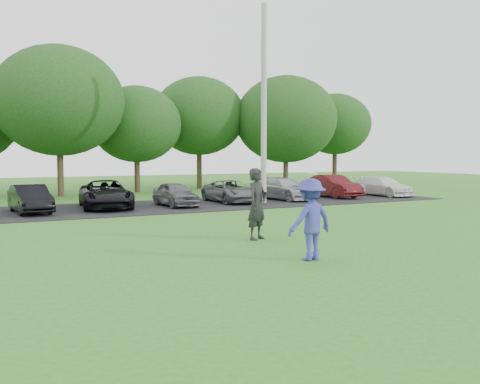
{
  "coord_description": "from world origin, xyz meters",
  "views": [
    {
      "loc": [
        -7.52,
        -10.42,
        2.41
      ],
      "look_at": [
        0.0,
        3.5,
        1.3
      ],
      "focal_mm": 40.0,
      "sensor_mm": 36.0,
      "label": 1
    }
  ],
  "objects": [
    {
      "name": "ground",
      "position": [
        0.0,
        0.0,
        0.0
      ],
      "size": [
        100.0,
        100.0,
        0.0
      ],
      "primitive_type": "plane",
      "color": "#316A1E",
      "rests_on": "ground"
    },
    {
      "name": "parking_lot",
      "position": [
        0.0,
        13.0,
        0.01
      ],
      "size": [
        32.0,
        6.5,
        0.03
      ],
      "primitive_type": "cube",
      "color": "black",
      "rests_on": "ground"
    },
    {
      "name": "utility_pole",
      "position": [
        6.1,
        12.31,
        4.88
      ],
      "size": [
        0.28,
        0.28,
        9.76
      ],
      "primitive_type": "cylinder",
      "color": "#A8A8A3",
      "rests_on": "ground"
    },
    {
      "name": "frisbee_player",
      "position": [
        -0.37,
        -0.54,
        0.93
      ],
      "size": [
        1.28,
        0.84,
        2.05
      ],
      "color": "#373B9C",
      "rests_on": "ground"
    },
    {
      "name": "camera_bystander",
      "position": [
        0.06,
        2.58,
        1.02
      ],
      "size": [
        0.88,
        0.78,
        2.03
      ],
      "color": "black",
      "rests_on": "ground"
    },
    {
      "name": "parked_cars",
      "position": [
        0.18,
        13.08,
        0.62
      ],
      "size": [
        30.49,
        4.75,
        1.25
      ],
      "color": "black",
      "rests_on": "parking_lot"
    },
    {
      "name": "tree_row",
      "position": [
        1.51,
        22.76,
        4.91
      ],
      "size": [
        42.39,
        9.85,
        8.64
      ],
      "color": "#38281C",
      "rests_on": "ground"
    }
  ]
}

